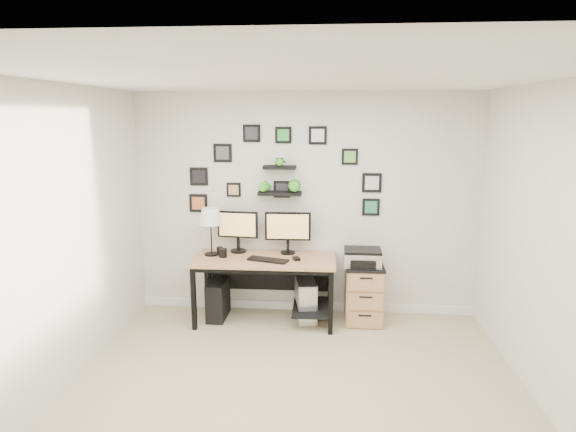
# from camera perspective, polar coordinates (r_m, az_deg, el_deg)

# --- Properties ---
(room) EXTENTS (4.00, 4.00, 4.00)m
(room) POSITION_cam_1_polar(r_m,az_deg,el_deg) (5.99, 2.04, -10.56)
(room) COLOR #C2B48B
(room) RESTS_ON ground
(desk) EXTENTS (1.60, 0.70, 0.75)m
(desk) POSITION_cam_1_polar(r_m,az_deg,el_deg) (5.52, -2.36, -6.15)
(desk) COLOR tan
(desk) RESTS_ON ground
(monitor_left) EXTENTS (0.48, 0.21, 0.49)m
(monitor_left) POSITION_cam_1_polar(r_m,az_deg,el_deg) (5.65, -5.97, -1.47)
(monitor_left) COLOR black
(monitor_left) RESTS_ON desk
(monitor_right) EXTENTS (0.53, 0.18, 0.49)m
(monitor_right) POSITION_cam_1_polar(r_m,az_deg,el_deg) (5.55, -0.02, -1.57)
(monitor_right) COLOR black
(monitor_right) RESTS_ON desk
(keyboard) EXTENTS (0.48, 0.27, 0.02)m
(keyboard) POSITION_cam_1_polar(r_m,az_deg,el_deg) (5.35, -2.40, -5.22)
(keyboard) COLOR black
(keyboard) RESTS_ON desk
(mouse) EXTENTS (0.10, 0.12, 0.03)m
(mouse) POSITION_cam_1_polar(r_m,az_deg,el_deg) (5.38, 0.99, -5.08)
(mouse) COLOR black
(mouse) RESTS_ON desk
(table_lamp) EXTENTS (0.27, 0.27, 0.55)m
(table_lamp) POSITION_cam_1_polar(r_m,az_deg,el_deg) (5.54, -9.17, -0.17)
(table_lamp) COLOR black
(table_lamp) RESTS_ON desk
(mug) EXTENTS (0.09, 0.09, 0.10)m
(mug) POSITION_cam_1_polar(r_m,az_deg,el_deg) (5.52, -7.71, -4.36)
(mug) COLOR black
(mug) RESTS_ON desk
(pen_cup) EXTENTS (0.07, 0.07, 0.09)m
(pen_cup) POSITION_cam_1_polar(r_m,az_deg,el_deg) (5.64, -8.11, -4.08)
(pen_cup) COLOR black
(pen_cup) RESTS_ON desk
(pc_tower_black) EXTENTS (0.20, 0.45, 0.44)m
(pc_tower_black) POSITION_cam_1_polar(r_m,az_deg,el_deg) (5.76, -8.30, -9.74)
(pc_tower_black) COLOR black
(pc_tower_black) RESTS_ON ground
(pc_tower_grey) EXTENTS (0.29, 0.51, 0.48)m
(pc_tower_grey) POSITION_cam_1_polar(r_m,az_deg,el_deg) (5.66, 2.10, -9.87)
(pc_tower_grey) COLOR gray
(pc_tower_grey) RESTS_ON ground
(file_cabinet) EXTENTS (0.43, 0.53, 0.67)m
(file_cabinet) POSITION_cam_1_polar(r_m,az_deg,el_deg) (5.65, 8.95, -8.97)
(file_cabinet) COLOR tan
(file_cabinet) RESTS_ON ground
(printer) EXTENTS (0.42, 0.34, 0.19)m
(printer) POSITION_cam_1_polar(r_m,az_deg,el_deg) (5.49, 8.81, -4.87)
(printer) COLOR silver
(printer) RESTS_ON file_cabinet
(wall_decor) EXTENTS (2.26, 0.18, 1.04)m
(wall_decor) POSITION_cam_1_polar(r_m,az_deg,el_deg) (5.54, -0.93, 4.90)
(wall_decor) COLOR black
(wall_decor) RESTS_ON ground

